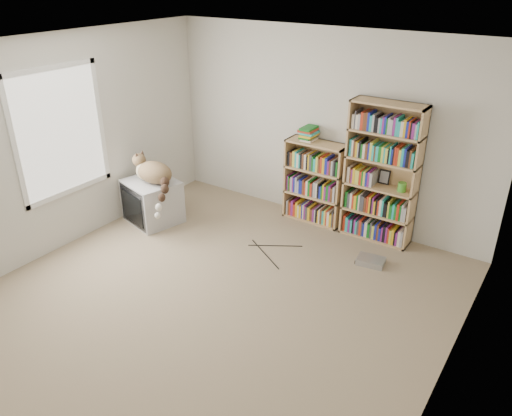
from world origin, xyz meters
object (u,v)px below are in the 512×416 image
Objects in this scene: crt_tv at (153,201)px; cat at (155,177)px; bookcase_tall at (382,176)px; bookcase_short at (315,185)px; dvd_player at (371,261)px.

cat is (0.13, -0.05, 0.39)m from crt_tv.
crt_tv is 2.99m from bookcase_tall.
bookcase_short reaches higher than crt_tv.
bookcase_short is at bearing 37.46° from cat.
cat reaches higher than dvd_player.
crt_tv is 0.72× the size of bookcase_short.
cat is 2.46× the size of dvd_player.
bookcase_tall is at bearing -0.03° from bookcase_short.
crt_tv is 2.95m from dvd_player.
cat is 0.44× the size of bookcase_tall.
bookcase_tall is 5.62× the size of dvd_player.
cat is at bearing -153.07° from bookcase_tall.
bookcase_short reaches higher than dvd_player.
bookcase_tall reaches higher than dvd_player.
bookcase_tall is at bearing 26.41° from cat.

